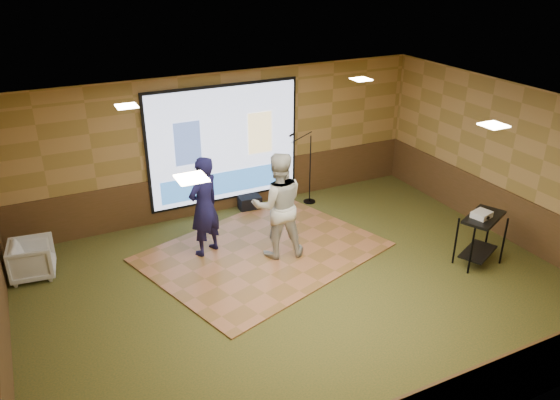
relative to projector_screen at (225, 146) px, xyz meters
name	(u,v)px	position (x,y,z in m)	size (l,w,h in m)	color
ground	(301,288)	(0.00, -3.44, -1.47)	(9.00, 9.00, 0.00)	#2F3E1C
room_shell	(303,173)	(0.00, -3.44, 0.62)	(9.04, 7.04, 3.02)	#A77F45
wainscot_back	(226,189)	(0.00, 0.04, -1.00)	(9.00, 0.04, 0.95)	#473317
wainscot_left	(4,342)	(-4.48, -3.44, -1.00)	(0.04, 7.00, 0.95)	#473317
wainscot_right	(501,212)	(4.48, -3.44, -1.00)	(0.04, 7.00, 0.95)	#473317
projector_screen	(225,146)	(0.00, 0.00, 0.00)	(3.32, 0.06, 2.52)	black
downlight_nw	(127,106)	(-2.20, -1.64, 1.50)	(0.32, 0.32, 0.02)	beige
downlight_ne	(361,79)	(2.20, -1.64, 1.50)	(0.32, 0.32, 0.02)	beige
downlight_sw	(191,178)	(-2.20, -4.94, 1.50)	(0.32, 0.32, 0.02)	beige
downlight_se	(494,125)	(2.20, -4.94, 1.50)	(0.32, 0.32, 0.02)	beige
dance_floor	(263,252)	(-0.08, -2.07, -1.46)	(4.11, 3.13, 0.03)	#A2623B
player_left	(204,206)	(-1.04, -1.62, -0.50)	(0.69, 0.45, 1.89)	#15133D
player_right	(278,205)	(0.14, -2.27, -0.45)	(0.97, 0.76, 2.00)	beige
av_table	(482,231)	(3.25, -4.13, -0.81)	(0.91, 0.48, 0.96)	black
projector	(482,215)	(3.17, -4.14, -0.46)	(0.32, 0.27, 0.11)	silver
mic_stand	(308,182)	(1.75, -0.46, -0.98)	(0.66, 0.27, 1.69)	black
banquet_chair	(32,259)	(-4.00, -1.03, -1.14)	(0.71, 0.73, 0.66)	gray
duffel_bag	(250,203)	(0.45, -0.21, -1.33)	(0.47, 0.32, 0.30)	black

